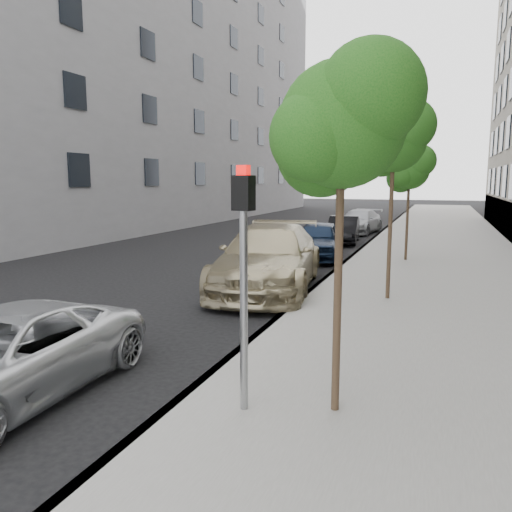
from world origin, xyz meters
The scene contains 12 objects.
ground centered at (0.00, 0.00, 0.00)m, with size 160.00×160.00×0.00m, color black.
sidewalk centered at (4.30, 24.00, 0.07)m, with size 6.40×72.00×0.14m, color gray.
curb centered at (1.18, 24.00, 0.07)m, with size 0.15×72.00×0.14m, color #9E9B93.
tree_near centered at (3.23, 1.50, 3.68)m, with size 1.81×1.61×4.44m.
tree_mid centered at (3.23, 8.00, 4.00)m, with size 1.85×1.65×4.77m.
tree_far centered at (3.23, 14.50, 3.43)m, with size 1.75×1.55×4.16m.
signal_pole centered at (2.11, 1.12, 2.06)m, with size 0.27×0.22×3.07m.
minivan centered at (-1.21, 0.48, 0.62)m, with size 2.07×4.49×1.25m, color silver.
suv centered at (-0.10, 8.53, 0.90)m, with size 2.51×6.18×1.79m, color tan.
sedan_blue centered at (-0.10, 14.46, 0.74)m, with size 1.74×4.32×1.47m, color black.
sedan_black centered at (-0.10, 19.82, 0.65)m, with size 1.38×3.96×1.30m, color black.
sedan_rear centered at (-0.10, 24.74, 0.68)m, with size 1.91×4.69×1.36m, color #93959B.
Camera 1 is at (4.34, -4.48, 3.03)m, focal length 35.00 mm.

